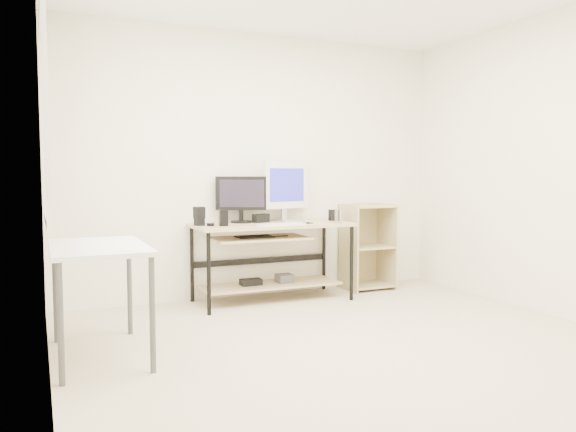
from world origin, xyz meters
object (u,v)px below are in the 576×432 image
Objects in this scene: desk at (269,245)px; shelf_unit at (366,246)px; audio_controller at (223,218)px; side_table at (99,257)px; white_imac at (286,187)px; black_monitor at (241,196)px.

shelf_unit is at bearing 7.77° from desk.
side_table is at bearing -139.82° from audio_controller.
side_table is 3.09m from shelf_unit.
white_imac reaches higher than side_table.
audio_controller is at bearing -175.44° from white_imac.
audio_controller is at bearing -110.22° from black_monitor.
white_imac is at bearing 178.29° from shelf_unit.
side_table is (-1.65, -1.06, 0.13)m from desk.
white_imac reaches higher than shelf_unit.
white_imac is at bearing 33.16° from side_table.
desk is at bearing -160.11° from white_imac.
desk is 1.97m from side_table.
shelf_unit is 1.12m from white_imac.
desk is at bearing 11.84° from audio_controller.
white_imac is (0.26, 0.19, 0.55)m from desk.
side_table is 2.15× the size of black_monitor.
side_table is at bearing -163.23° from white_imac.
side_table is at bearing -147.35° from desk.
side_table is 2.32m from white_imac.
black_monitor is at bearing 141.48° from desk.
desk is 0.64m from white_imac.
audio_controller reaches higher than shelf_unit.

